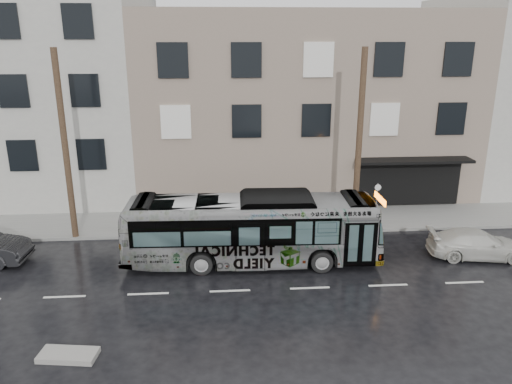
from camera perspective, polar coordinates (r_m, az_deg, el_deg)
The scene contains 9 objects.
ground at distance 22.36m, azimuth -3.15°, elevation -8.13°, with size 120.00×120.00×0.00m, color black.
sidewalk at distance 26.83m, azimuth -3.37°, elevation -3.43°, with size 90.00×3.60×0.15m, color gray.
building_taupe at distance 33.52m, azimuth 4.96°, elevation 10.38°, with size 20.00×12.00×11.00m, color gray.
utility_pole_front at distance 24.91m, azimuth 11.70°, elevation 5.55°, with size 0.30×0.30×9.00m, color #503B28.
utility_pole_rear at distance 25.05m, azimuth -20.98°, elevation 4.81°, with size 0.30×0.30×9.00m, color #503B28.
sign_post at distance 26.10m, azimuth 13.58°, elevation -1.56°, with size 0.06×0.06×2.40m, color slate.
bus at distance 21.84m, azimuth -0.51°, elevation -4.30°, with size 2.61×11.15×3.11m, color #B2B2B2.
white_sedan at distance 24.79m, azimuth 23.97°, elevation -5.45°, with size 1.77×4.36×1.26m, color #BBBAB2.
slush_pile at distance 17.50m, azimuth -20.66°, elevation -17.04°, with size 1.80×0.80×0.18m, color #9A9892.
Camera 1 is at (-0.25, -20.13, 9.73)m, focal length 35.00 mm.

